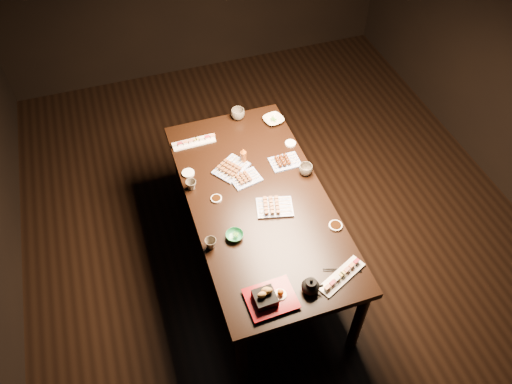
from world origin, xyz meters
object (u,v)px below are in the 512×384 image
sushi_platter_near (342,275)px  teacup_near_left (211,243)px  sushi_platter_far (194,141)px  edamame_bowl_green (235,236)px  teapot (311,285)px  edamame_bowl_cream (273,120)px  yakitori_plate_right (275,205)px  teacup_far_right (238,114)px  tempura_tray (271,295)px  teacup_mid_right (306,170)px  condiment_bottle (243,156)px  dining_table (258,233)px  teacup_far_left (191,185)px  yakitori_plate_center (246,177)px  yakitori_plate_left (231,166)px

sushi_platter_near → teacup_near_left: size_ratio=4.52×
sushi_platter_far → edamame_bowl_green: sushi_platter_far is taller
edamame_bowl_green → teapot: teapot is taller
sushi_platter_far → edamame_bowl_cream: (0.64, 0.04, -0.00)m
yakitori_plate_right → teacup_far_right: 0.94m
tempura_tray → teapot: (0.23, -0.01, 0.00)m
tempura_tray → teacup_mid_right: bearing=54.8°
edamame_bowl_green → teacup_near_left: (-0.16, -0.02, 0.02)m
teacup_near_left → condiment_bottle: 0.75m
dining_table → sushi_platter_far: (-0.28, 0.67, 0.39)m
edamame_bowl_green → edamame_bowl_cream: size_ratio=0.75×
edamame_bowl_green → teacup_far_left: bearing=108.1°
condiment_bottle → edamame_bowl_cream: bearing=44.4°
teacup_near_left → teacup_far_right: (0.51, 1.10, 0.01)m
teacup_near_left → teacup_far_right: teacup_far_right is taller
yakitori_plate_center → teacup_far_left: teacup_far_left is taller
dining_table → condiment_bottle: (0.01, 0.36, 0.44)m
edamame_bowl_cream → condiment_bottle: 0.49m
tempura_tray → yakitori_plate_left: bearing=83.7°
sushi_platter_far → teacup_far_left: size_ratio=4.37×
edamame_bowl_green → edamame_bowl_cream: 1.13m
tempura_tray → dining_table: bearing=74.8°
yakitori_plate_left → teacup_mid_right: size_ratio=2.47×
yakitori_plate_right → yakitori_plate_left: same height
sushi_platter_near → sushi_platter_far: (-0.55, 1.39, -0.00)m
sushi_platter_far → edamame_bowl_cream: size_ratio=2.13×
dining_table → condiment_bottle: 0.57m
yakitori_plate_right → teacup_far_left: bearing=158.0°
edamame_bowl_green → dining_table: bearing=46.0°
yakitori_plate_center → teacup_far_right: (0.14, 0.63, 0.02)m
tempura_tray → teacup_far_left: bearing=101.2°
sushi_platter_far → teacup_far_left: (-0.12, -0.43, 0.01)m
edamame_bowl_cream → teapot: 1.48m
yakitori_plate_center → yakitori_plate_right: bearing=-82.9°
yakitori_plate_right → yakitori_plate_left: bearing=125.3°
yakitori_plate_center → edamame_bowl_cream: 0.64m
teacup_mid_right → teapot: bearing=-110.7°
teacup_far_left → teapot: teapot is taller
sushi_platter_far → tempura_tray: size_ratio=1.14×
teacup_far_right → yakitori_plate_center: bearing=-102.5°
dining_table → edamame_bowl_cream: (0.36, 0.70, 0.39)m
teacup_near_left → tempura_tray: bearing=-64.0°
teacup_far_left → teacup_far_right: size_ratio=0.69×
edamame_bowl_cream → sushi_platter_near: bearing=-93.6°
yakitori_plate_left → edamame_bowl_green: yakitori_plate_left is taller
edamame_bowl_green → tempura_tray: bearing=-82.1°
teacup_near_left → teacup_far_right: 1.22m
teacup_near_left → teacup_mid_right: teacup_mid_right is taller
teacup_far_right → teapot: 1.58m
sushi_platter_far → yakitori_plate_center: bearing=116.8°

